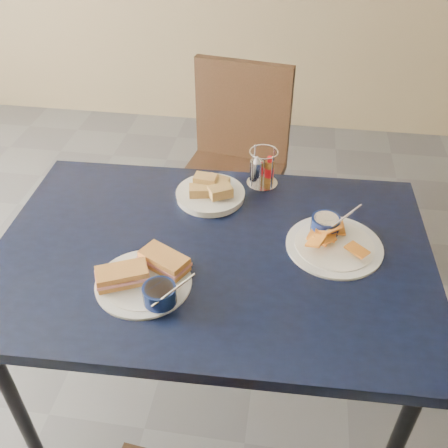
# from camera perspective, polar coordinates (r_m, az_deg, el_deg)

# --- Properties ---
(ground) EXTENTS (6.00, 6.00, 0.00)m
(ground) POSITION_cam_1_polar(r_m,az_deg,el_deg) (2.02, -9.09, -22.09)
(ground) COLOR #4D4E52
(ground) RESTS_ON ground
(dining_table) EXTENTS (1.35, 0.93, 0.75)m
(dining_table) POSITION_cam_1_polar(r_m,az_deg,el_deg) (1.55, -1.32, -4.56)
(dining_table) COLOR black
(dining_table) RESTS_ON ground
(chair_far) EXTENTS (0.51, 0.50, 0.95)m
(chair_far) POSITION_cam_1_polar(r_m,az_deg,el_deg) (2.36, 1.00, 8.02)
(chair_far) COLOR black
(chair_far) RESTS_ON ground
(sandwich_plate) EXTENTS (0.30, 0.27, 0.12)m
(sandwich_plate) POSITION_cam_1_polar(r_m,az_deg,el_deg) (1.40, -8.83, -6.08)
(sandwich_plate) COLOR white
(sandwich_plate) RESTS_ON dining_table
(plantain_plate) EXTENTS (0.29, 0.29, 0.12)m
(plantain_plate) POSITION_cam_1_polar(r_m,az_deg,el_deg) (1.56, 12.14, -1.59)
(plantain_plate) COLOR white
(plantain_plate) RESTS_ON dining_table
(bread_basket) EXTENTS (0.23, 0.23, 0.07)m
(bread_basket) POSITION_cam_1_polar(r_m,az_deg,el_deg) (1.71, -1.55, 3.65)
(bread_basket) COLOR white
(bread_basket) RESTS_ON dining_table
(condiment_caddy) EXTENTS (0.11, 0.11, 0.14)m
(condiment_caddy) POSITION_cam_1_polar(r_m,az_deg,el_deg) (1.76, 4.31, 6.17)
(condiment_caddy) COLOR silver
(condiment_caddy) RESTS_ON dining_table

